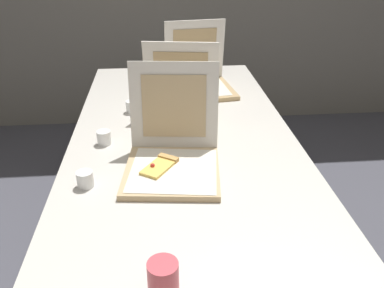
{
  "coord_description": "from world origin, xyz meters",
  "views": [
    {
      "loc": [
        -0.1,
        -0.91,
        1.49
      ],
      "look_at": [
        0.02,
        0.4,
        0.79
      ],
      "focal_mm": 37.61,
      "sensor_mm": 36.0,
      "label": 1
    }
  ],
  "objects_px": {
    "pizza_box_back": "(199,81)",
    "napkin_pile": "(242,273)",
    "pizza_box_middle": "(179,114)",
    "cup_white_mid": "(104,137)",
    "cup_white_near_left": "(85,179)",
    "pizza_box_front": "(172,156)",
    "cup_printed_front": "(163,279)",
    "cup_white_far": "(132,107)",
    "table": "(184,150)"
  },
  "relations": [
    {
      "from": "pizza_box_back",
      "to": "cup_white_near_left",
      "type": "xyz_separation_m",
      "value": [
        -0.48,
        -0.89,
        -0.02
      ]
    },
    {
      "from": "pizza_box_front",
      "to": "cup_printed_front",
      "type": "height_order",
      "value": "pizza_box_front"
    },
    {
      "from": "pizza_box_front",
      "to": "napkin_pile",
      "type": "xyz_separation_m",
      "value": [
        0.15,
        -0.52,
        -0.05
      ]
    },
    {
      "from": "cup_white_near_left",
      "to": "napkin_pile",
      "type": "bearing_deg",
      "value": -44.36
    },
    {
      "from": "table",
      "to": "pizza_box_middle",
      "type": "distance_m",
      "value": 0.18
    },
    {
      "from": "napkin_pile",
      "to": "pizza_box_back",
      "type": "bearing_deg",
      "value": 88.62
    },
    {
      "from": "pizza_box_middle",
      "to": "cup_white_near_left",
      "type": "xyz_separation_m",
      "value": [
        -0.34,
        -0.46,
        -0.02
      ]
    },
    {
      "from": "pizza_box_middle",
      "to": "cup_white_near_left",
      "type": "distance_m",
      "value": 0.58
    },
    {
      "from": "cup_white_mid",
      "to": "pizza_box_middle",
      "type": "bearing_deg",
      "value": 26.86
    },
    {
      "from": "cup_white_mid",
      "to": "napkin_pile",
      "type": "distance_m",
      "value": 0.85
    },
    {
      "from": "napkin_pile",
      "to": "cup_white_far",
      "type": "bearing_deg",
      "value": 106.73
    },
    {
      "from": "pizza_box_front",
      "to": "napkin_pile",
      "type": "bearing_deg",
      "value": -67.86
    },
    {
      "from": "napkin_pile",
      "to": "pizza_box_middle",
      "type": "bearing_deg",
      "value": 96.48
    },
    {
      "from": "table",
      "to": "pizza_box_front",
      "type": "distance_m",
      "value": 0.25
    },
    {
      "from": "cup_white_mid",
      "to": "cup_white_near_left",
      "type": "bearing_deg",
      "value": -95.72
    },
    {
      "from": "cup_white_mid",
      "to": "cup_white_far",
      "type": "bearing_deg",
      "value": 72.77
    },
    {
      "from": "cup_printed_front",
      "to": "napkin_pile",
      "type": "distance_m",
      "value": 0.21
    },
    {
      "from": "cup_white_far",
      "to": "pizza_box_middle",
      "type": "bearing_deg",
      "value": -35.96
    },
    {
      "from": "cup_white_near_left",
      "to": "cup_white_mid",
      "type": "bearing_deg",
      "value": 84.28
    },
    {
      "from": "cup_white_far",
      "to": "table",
      "type": "bearing_deg",
      "value": -54.16
    },
    {
      "from": "table",
      "to": "cup_white_near_left",
      "type": "distance_m",
      "value": 0.48
    },
    {
      "from": "cup_white_mid",
      "to": "cup_printed_front",
      "type": "bearing_deg",
      "value": -74.43
    },
    {
      "from": "cup_white_near_left",
      "to": "cup_printed_front",
      "type": "height_order",
      "value": "cup_printed_front"
    },
    {
      "from": "pizza_box_back",
      "to": "cup_printed_front",
      "type": "relative_size",
      "value": 3.98
    },
    {
      "from": "pizza_box_back",
      "to": "napkin_pile",
      "type": "xyz_separation_m",
      "value": [
        -0.03,
        -1.33,
        -0.05
      ]
    },
    {
      "from": "pizza_box_middle",
      "to": "cup_white_near_left",
      "type": "height_order",
      "value": "pizza_box_middle"
    },
    {
      "from": "pizza_box_back",
      "to": "cup_white_near_left",
      "type": "bearing_deg",
      "value": -125.98
    },
    {
      "from": "table",
      "to": "napkin_pile",
      "type": "xyz_separation_m",
      "value": [
        0.09,
        -0.75,
        0.05
      ]
    },
    {
      "from": "pizza_box_front",
      "to": "cup_printed_front",
      "type": "xyz_separation_m",
      "value": [
        -0.05,
        -0.57,
        -0.0
      ]
    },
    {
      "from": "pizza_box_back",
      "to": "napkin_pile",
      "type": "height_order",
      "value": "pizza_box_back"
    },
    {
      "from": "table",
      "to": "cup_white_mid",
      "type": "bearing_deg",
      "value": -179.32
    },
    {
      "from": "pizza_box_back",
      "to": "cup_white_mid",
      "type": "distance_m",
      "value": 0.74
    },
    {
      "from": "pizza_box_front",
      "to": "pizza_box_middle",
      "type": "xyz_separation_m",
      "value": [
        0.05,
        0.38,
        0.0
      ]
    },
    {
      "from": "pizza_box_middle",
      "to": "cup_printed_front",
      "type": "bearing_deg",
      "value": -87.17
    },
    {
      "from": "pizza_box_back",
      "to": "napkin_pile",
      "type": "bearing_deg",
      "value": -99.2
    },
    {
      "from": "cup_white_far",
      "to": "cup_printed_front",
      "type": "relative_size",
      "value": 0.6
    },
    {
      "from": "cup_white_far",
      "to": "cup_white_mid",
      "type": "bearing_deg",
      "value": -107.23
    },
    {
      "from": "table",
      "to": "pizza_box_middle",
      "type": "height_order",
      "value": "pizza_box_middle"
    },
    {
      "from": "pizza_box_middle",
      "to": "table",
      "type": "bearing_deg",
      "value": -78.03
    },
    {
      "from": "pizza_box_front",
      "to": "pizza_box_middle",
      "type": "bearing_deg",
      "value": 88.78
    },
    {
      "from": "pizza_box_middle",
      "to": "pizza_box_back",
      "type": "distance_m",
      "value": 0.45
    },
    {
      "from": "pizza_box_front",
      "to": "cup_white_mid",
      "type": "distance_m",
      "value": 0.34
    },
    {
      "from": "pizza_box_back",
      "to": "cup_white_near_left",
      "type": "relative_size",
      "value": 6.69
    },
    {
      "from": "cup_white_far",
      "to": "cup_white_mid",
      "type": "xyz_separation_m",
      "value": [
        -0.1,
        -0.32,
        0.0
      ]
    },
    {
      "from": "pizza_box_front",
      "to": "table",
      "type": "bearing_deg",
      "value": 81.53
    },
    {
      "from": "pizza_box_front",
      "to": "cup_white_far",
      "type": "bearing_deg",
      "value": 113.52
    },
    {
      "from": "pizza_box_front",
      "to": "cup_white_near_left",
      "type": "height_order",
      "value": "pizza_box_front"
    },
    {
      "from": "pizza_box_middle",
      "to": "cup_printed_front",
      "type": "relative_size",
      "value": 4.02
    },
    {
      "from": "cup_white_far",
      "to": "cup_white_near_left",
      "type": "xyz_separation_m",
      "value": [
        -0.13,
        -0.62,
        0.0
      ]
    },
    {
      "from": "pizza_box_front",
      "to": "cup_white_mid",
      "type": "height_order",
      "value": "pizza_box_front"
    }
  ]
}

